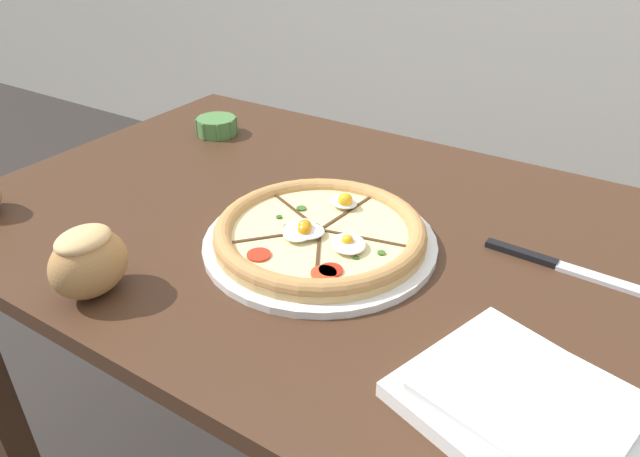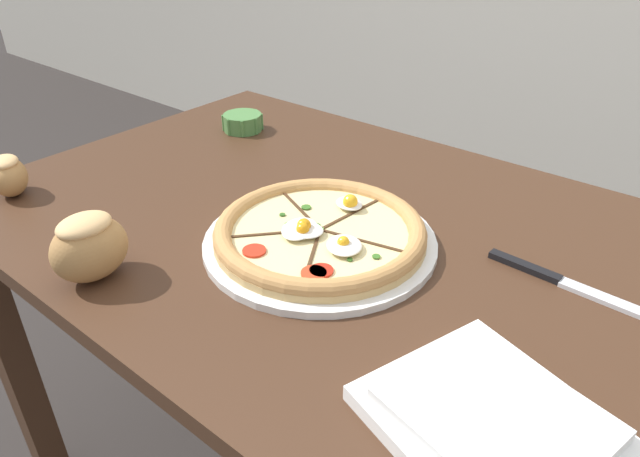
% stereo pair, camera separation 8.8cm
% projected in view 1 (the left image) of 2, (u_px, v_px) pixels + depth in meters
% --- Properties ---
extents(dining_table, '(1.50, 0.84, 0.77)m').
position_uv_depth(dining_table, '(390.00, 293.00, 0.96)').
color(dining_table, '#422819').
rests_on(dining_table, ground_plane).
extents(pizza, '(0.37, 0.37, 0.05)m').
position_uv_depth(pizza, '(320.00, 234.00, 0.89)').
color(pizza, white).
rests_on(pizza, dining_table).
extents(ramekin_bowl, '(0.09, 0.09, 0.04)m').
position_uv_depth(ramekin_bowl, '(217.00, 125.00, 1.29)').
color(ramekin_bowl, '#4C8442').
rests_on(ramekin_bowl, dining_table).
extents(napkin_folded, '(0.29, 0.27, 0.04)m').
position_uv_depth(napkin_folded, '(527.00, 405.00, 0.60)').
color(napkin_folded, white).
rests_on(napkin_folded, dining_table).
extents(bread_piece_near, '(0.09, 0.11, 0.10)m').
position_uv_depth(bread_piece_near, '(88.00, 261.00, 0.77)').
color(bread_piece_near, '#B27F47').
rests_on(bread_piece_near, dining_table).
extents(knife_main, '(0.26, 0.03, 0.01)m').
position_uv_depth(knife_main, '(569.00, 269.00, 0.83)').
color(knife_main, silver).
rests_on(knife_main, dining_table).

